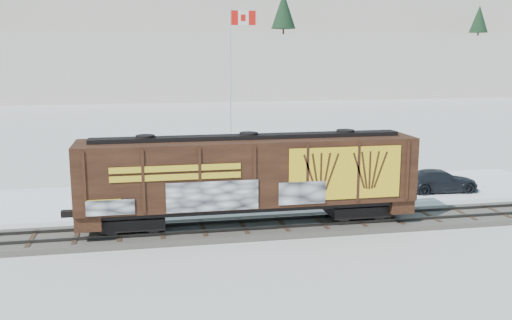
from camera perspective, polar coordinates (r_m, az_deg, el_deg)
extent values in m
plane|color=white|center=(29.10, 2.63, -6.91)|extent=(500.00, 500.00, 0.00)
cube|color=#59544C|center=(29.05, 2.63, -6.65)|extent=(50.00, 3.40, 0.28)
cube|color=#33302D|center=(28.32, 2.98, -6.66)|extent=(50.00, 0.10, 0.15)
cube|color=#33302D|center=(29.66, 2.31, -5.84)|extent=(50.00, 0.10, 0.15)
cube|color=white|center=(36.15, -0.18, -3.36)|extent=(40.00, 8.00, 0.03)
cube|color=white|center=(122.15, -8.06, 9.28)|extent=(360.00, 40.00, 12.00)
cube|color=white|center=(152.11, -8.76, 11.78)|extent=(360.00, 40.00, 24.00)
cube|color=white|center=(187.25, -9.28, 13.23)|extent=(360.00, 50.00, 35.00)
cone|color=black|center=(120.69, 2.77, 14.73)|extent=(5.04, 5.04, 7.38)
cone|color=black|center=(145.06, 21.41, 13.00)|extent=(4.20, 4.20, 6.15)
cube|color=black|center=(28.08, -12.20, -5.92)|extent=(3.00, 2.00, 0.90)
cube|color=black|center=(29.99, 10.01, -4.77)|extent=(3.00, 2.00, 0.90)
cylinder|color=black|center=(27.38, -14.23, -6.45)|extent=(0.90, 0.12, 0.90)
cube|color=black|center=(28.36, -0.72, -4.41)|extent=(16.44, 2.40, 0.25)
cube|color=#391D0F|center=(27.96, -0.73, -1.05)|extent=(16.44, 3.00, 3.15)
cube|color=black|center=(27.67, -0.73, 2.35)|extent=(15.12, 0.90, 0.20)
cube|color=yellow|center=(27.65, 8.94, -1.31)|extent=(5.59, 0.03, 2.55)
cube|color=gold|center=(25.98, -7.98, -1.27)|extent=(5.92, 0.02, 0.70)
cube|color=silver|center=(26.37, -4.34, -3.64)|extent=(4.27, 0.03, 1.40)
cylinder|color=silver|center=(41.76, -2.52, -1.33)|extent=(0.90, 0.90, 0.20)
cylinder|color=silver|center=(40.94, -2.59, 6.69)|extent=(0.14, 0.14, 11.89)
cube|color=red|center=(40.96, -2.15, 14.04)|extent=(0.50, 0.07, 1.00)
cube|color=white|center=(41.06, -1.30, 14.03)|extent=(0.70, 0.09, 1.00)
cube|color=red|center=(41.18, -0.38, 14.03)|extent=(0.50, 0.07, 1.00)
imported|color=#9EA0A5|center=(34.45, -6.25, -2.94)|extent=(4.19, 2.17, 1.36)
imported|color=white|center=(36.66, 2.21, -1.87)|extent=(5.01, 2.30, 1.59)
imported|color=black|center=(38.27, 17.88, -1.98)|extent=(4.97, 2.21, 1.42)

